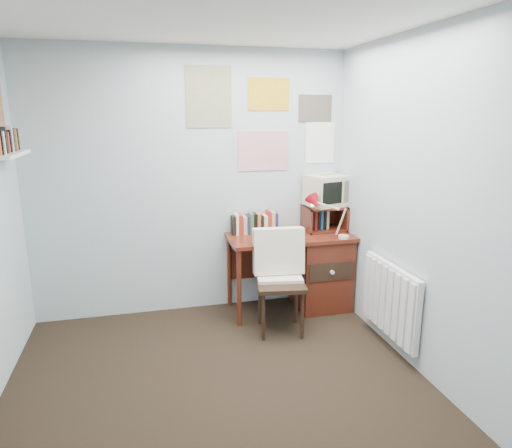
{
  "coord_description": "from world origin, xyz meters",
  "views": [
    {
      "loc": [
        -0.46,
        -2.55,
        1.92
      ],
      "look_at": [
        0.42,
        0.95,
        1.03
      ],
      "focal_mm": 32.0,
      "sensor_mm": 36.0,
      "label": 1
    }
  ],
  "objects_px": {
    "desk_chair": "(281,284)",
    "wall_shelf": "(6,154)",
    "tv_riser": "(324,218)",
    "desk": "(316,268)",
    "desk_lamp": "(344,219)",
    "crt_tv": "(326,189)",
    "radiator": "(390,300)"
  },
  "relations": [
    {
      "from": "desk",
      "to": "desk_lamp",
      "type": "bearing_deg",
      "value": -50.03
    },
    {
      "from": "crt_tv",
      "to": "tv_riser",
      "type": "bearing_deg",
      "value": -140.29
    },
    {
      "from": "desk_lamp",
      "to": "wall_shelf",
      "type": "distance_m",
      "value": 2.84
    },
    {
      "from": "desk",
      "to": "desk_chair",
      "type": "bearing_deg",
      "value": -138.66
    },
    {
      "from": "desk",
      "to": "desk_lamp",
      "type": "xyz_separation_m",
      "value": [
        0.18,
        -0.22,
        0.54
      ]
    },
    {
      "from": "desk_chair",
      "to": "wall_shelf",
      "type": "xyz_separation_m",
      "value": [
        -2.07,
        0.06,
        1.18
      ]
    },
    {
      "from": "desk",
      "to": "tv_riser",
      "type": "bearing_deg",
      "value": 42.96
    },
    {
      "from": "desk_chair",
      "to": "desk_lamp",
      "type": "bearing_deg",
      "value": 27.11
    },
    {
      "from": "desk",
      "to": "desk_chair",
      "type": "xyz_separation_m",
      "value": [
        -0.5,
        -0.44,
        0.04
      ]
    },
    {
      "from": "crt_tv",
      "to": "radiator",
      "type": "bearing_deg",
      "value": -96.44
    },
    {
      "from": "desk_chair",
      "to": "crt_tv",
      "type": "relative_size",
      "value": 2.56
    },
    {
      "from": "desk_lamp",
      "to": "radiator",
      "type": "height_order",
      "value": "desk_lamp"
    },
    {
      "from": "desk",
      "to": "tv_riser",
      "type": "height_order",
      "value": "tv_riser"
    },
    {
      "from": "desk_chair",
      "to": "radiator",
      "type": "xyz_separation_m",
      "value": [
        0.79,
        -0.49,
        -0.02
      ]
    },
    {
      "from": "crt_tv",
      "to": "desk_chair",
      "type": "bearing_deg",
      "value": -152.77
    },
    {
      "from": "desk",
      "to": "wall_shelf",
      "type": "xyz_separation_m",
      "value": [
        -2.57,
        -0.38,
        1.21
      ]
    },
    {
      "from": "desk_lamp",
      "to": "radiator",
      "type": "distance_m",
      "value": 0.89
    },
    {
      "from": "desk",
      "to": "wall_shelf",
      "type": "relative_size",
      "value": 1.94
    },
    {
      "from": "radiator",
      "to": "desk_lamp",
      "type": "bearing_deg",
      "value": 98.37
    },
    {
      "from": "desk_chair",
      "to": "tv_riser",
      "type": "height_order",
      "value": "tv_riser"
    },
    {
      "from": "desk_chair",
      "to": "tv_riser",
      "type": "bearing_deg",
      "value": 50.9
    },
    {
      "from": "desk_chair",
      "to": "crt_tv",
      "type": "distance_m",
      "value": 1.12
    },
    {
      "from": "desk_lamp",
      "to": "tv_riser",
      "type": "xyz_separation_m",
      "value": [
        -0.07,
        0.33,
        -0.06
      ]
    },
    {
      "from": "wall_shelf",
      "to": "desk_chair",
      "type": "bearing_deg",
      "value": -1.68
    },
    {
      "from": "desk",
      "to": "wall_shelf",
      "type": "height_order",
      "value": "wall_shelf"
    },
    {
      "from": "desk_lamp",
      "to": "tv_riser",
      "type": "bearing_deg",
      "value": 104.12
    },
    {
      "from": "desk_chair",
      "to": "desk_lamp",
      "type": "distance_m",
      "value": 0.87
    },
    {
      "from": "tv_riser",
      "to": "wall_shelf",
      "type": "relative_size",
      "value": 0.65
    },
    {
      "from": "desk_chair",
      "to": "tv_riser",
      "type": "xyz_separation_m",
      "value": [
        0.62,
        0.55,
        0.44
      ]
    },
    {
      "from": "desk",
      "to": "radiator",
      "type": "height_order",
      "value": "desk"
    },
    {
      "from": "radiator",
      "to": "wall_shelf",
      "type": "relative_size",
      "value": 1.29
    },
    {
      "from": "desk_chair",
      "to": "wall_shelf",
      "type": "height_order",
      "value": "wall_shelf"
    }
  ]
}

